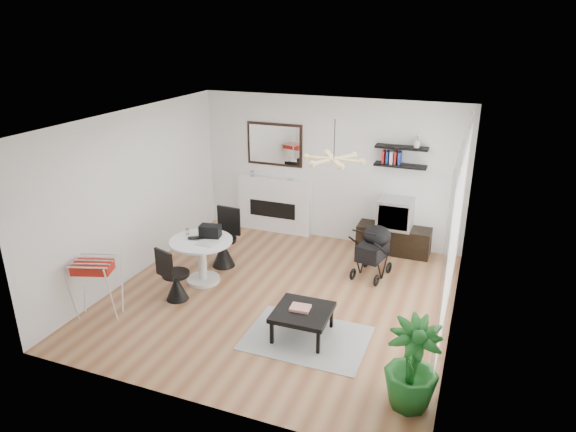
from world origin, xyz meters
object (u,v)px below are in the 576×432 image
at_px(dining_table, 202,254).
at_px(coffee_table, 303,313).
at_px(potted_plant, 412,365).
at_px(tv_console, 394,239).
at_px(crt_tv, 395,213).
at_px(fireplace, 274,198).
at_px(stroller, 373,253).
at_px(drying_rack, 97,287).

bearing_deg(dining_table, coffee_table, -23.51).
bearing_deg(coffee_table, potted_plant, -28.36).
height_order(tv_console, dining_table, dining_table).
bearing_deg(tv_console, crt_tv, -120.15).
height_order(dining_table, coffee_table, dining_table).
xyz_separation_m(fireplace, tv_console, (2.41, -0.16, -0.44)).
relative_size(stroller, potted_plant, 0.89).
xyz_separation_m(dining_table, coffee_table, (2.01, -0.88, -0.13)).
height_order(fireplace, tv_console, fireplace).
relative_size(crt_tv, dining_table, 0.61).
distance_m(crt_tv, drying_rack, 5.08).
height_order(tv_console, potted_plant, potted_plant).
xyz_separation_m(stroller, coffee_table, (-0.49, -2.09, -0.05)).
relative_size(fireplace, coffee_table, 2.89).
bearing_deg(potted_plant, crt_tv, 102.72).
distance_m(dining_table, stroller, 2.78).
bearing_deg(dining_table, fireplace, 84.23).
height_order(tv_console, stroller, stroller).
distance_m(crt_tv, stroller, 1.09).
relative_size(dining_table, stroller, 1.07).
height_order(tv_console, crt_tv, crt_tv).
bearing_deg(crt_tv, stroller, -98.59).
xyz_separation_m(dining_table, drying_rack, (-0.84, -1.44, -0.01)).
bearing_deg(fireplace, drying_rack, -105.69).
height_order(drying_rack, coffee_table, drying_rack).
bearing_deg(stroller, crt_tv, 92.34).
xyz_separation_m(crt_tv, coffee_table, (-0.64, -3.11, -0.41)).
relative_size(tv_console, coffee_table, 1.74).
xyz_separation_m(crt_tv, potted_plant, (0.89, -3.94, -0.23)).
distance_m(drying_rack, potted_plant, 4.39).
distance_m(fireplace, crt_tv, 2.42).
distance_m(crt_tv, potted_plant, 4.04).
relative_size(fireplace, dining_table, 2.18).
height_order(crt_tv, potted_plant, potted_plant).
distance_m(tv_console, drying_rack, 5.08).
xyz_separation_m(tv_console, potted_plant, (0.89, -3.94, 0.28)).
relative_size(tv_console, dining_table, 1.31).
relative_size(fireplace, tv_console, 1.66).
relative_size(fireplace, crt_tv, 3.56).
height_order(crt_tv, dining_table, crt_tv).
distance_m(fireplace, dining_table, 2.42).
distance_m(stroller, coffee_table, 2.15).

